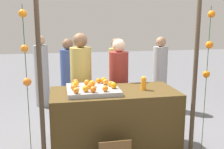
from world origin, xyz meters
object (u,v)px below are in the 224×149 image
at_px(orange_0, 92,84).
at_px(juice_bottle, 144,84).
at_px(stall_counter, 114,121).
at_px(orange_1, 75,82).
at_px(vendor_left, 81,89).
at_px(vendor_right, 119,89).

bearing_deg(orange_0, juice_bottle, -6.31).
xyz_separation_m(stall_counter, orange_0, (-0.30, 0.05, 0.55)).
distance_m(orange_0, juice_bottle, 0.72).
xyz_separation_m(stall_counter, orange_1, (-0.51, 0.24, 0.55)).
bearing_deg(vendor_left, juice_bottle, -40.76).
bearing_deg(juice_bottle, stall_counter, 175.72).
relative_size(stall_counter, vendor_left, 1.05).
bearing_deg(orange_1, juice_bottle, -16.23).
relative_size(orange_0, vendor_right, 0.06).
height_order(juice_bottle, vendor_right, vendor_right).
relative_size(stall_counter, vendor_right, 1.12).
height_order(stall_counter, vendor_right, vendor_right).
height_order(orange_0, vendor_right, vendor_right).
distance_m(orange_1, juice_bottle, 0.97).
xyz_separation_m(vendor_left, vendor_right, (0.62, 0.03, -0.05)).
bearing_deg(vendor_left, vendor_right, 2.98).
height_order(stall_counter, orange_1, orange_1).
bearing_deg(orange_1, vendor_left, 74.80).
distance_m(stall_counter, juice_bottle, 0.68).
height_order(juice_bottle, vendor_left, vendor_left).
bearing_deg(vendor_right, orange_0, -128.50).
relative_size(orange_1, vendor_right, 0.05).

